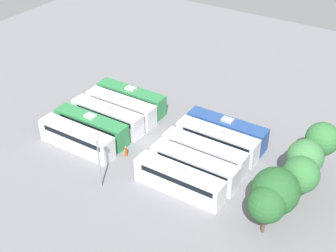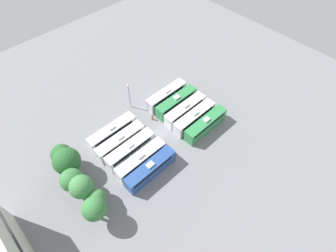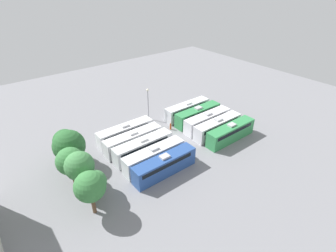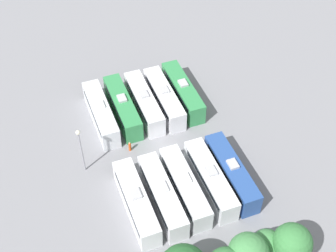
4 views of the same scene
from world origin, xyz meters
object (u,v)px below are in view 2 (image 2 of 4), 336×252
Objects in this scene: bus_3 at (176,102)px; bus_6 at (141,160)px; bus_5 at (150,169)px; tree_3 at (72,180)px; tree_0 at (94,209)px; tree_1 at (96,198)px; tree_4 at (67,161)px; bus_4 at (166,95)px; bus_8 at (121,141)px; bus_0 at (206,124)px; light_pole at (129,92)px; bus_7 at (130,149)px; tree_5 at (62,154)px; bus_2 at (185,110)px; tree_2 at (81,187)px; worker_person at (152,117)px; bus_9 at (112,132)px; bus_1 at (194,117)px.

bus_6 is at bearing 111.28° from bus_3.
bus_5 is 15.06m from tree_3.
tree_1 is at bearing -34.38° from tree_0.
tree_4 reaches higher than bus_6.
bus_5 is at bearing 127.83° from bus_4.
bus_6 is 6.66m from bus_8.
tree_4 reaches higher than bus_0.
light_pole is 21.24m from tree_4.
tree_4 is (-1.48, 28.32, 2.53)m from bus_4.
bus_6 is 1.00× the size of bus_7.
bus_5 is 18.11m from tree_5.
bus_8 is at bearing 78.75° from bus_2.
tree_1 reaches higher than bus_7.
bus_2 is 17.19m from bus_8.
tree_3 is 1.06× the size of tree_5.
bus_4 is 1.00× the size of bus_8.
tree_0 is at bearing 173.61° from tree_2.
tree_3 is at bearing -0.51° from tree_0.
bus_6 reaches higher than worker_person.
bus_4 is (3.38, 0.18, 0.00)m from bus_3.
tree_2 is (-8.52, 12.48, 3.11)m from bus_9.
tree_1 is (1.58, 28.50, 1.58)m from bus_0.
tree_4 is (11.53, 11.56, 2.53)m from bus_5.
bus_1 is 1.55× the size of light_pole.
bus_9 is at bearing 89.91° from bus_4.
bus_2 is 17.94m from bus_9.
bus_1 is 7.24× the size of worker_person.
bus_6 is at bearing -133.23° from tree_5.
bus_7 is (-3.06, 16.90, 0.00)m from bus_3.
tree_3 is (7.26, 29.85, 2.54)m from bus_0.
tree_5 is (4.18, 28.42, 2.30)m from bus_3.
tree_4 is (1.90, 28.50, 2.53)m from bus_3.
tree_0 reaches higher than bus_8.
tree_1 is (-1.61, 28.12, 1.58)m from bus_1.
bus_0 is at bearing -155.22° from light_pole.
bus_3 is 7.24× the size of worker_person.
bus_6 is at bearing -126.37° from tree_4.
tree_2 is at bearing 70.08° from bus_5.
bus_5 is at bearing 153.37° from light_pole.
bus_2 is 1.55× the size of light_pole.
tree_4 is (12.03, -1.46, -0.49)m from tree_0.
bus_3 is 1.89× the size of tree_5.
bus_1 is 1.00× the size of bus_9.
bus_0 and bus_4 have the same top height.
bus_2 is 1.66× the size of tree_4.
bus_6 is 1.64× the size of tree_2.
bus_8 is 13.24m from tree_3.
bus_5 is 7.24× the size of worker_person.
bus_9 is (3.35, -0.21, 0.00)m from bus_8.
bus_2 reaches higher than worker_person.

